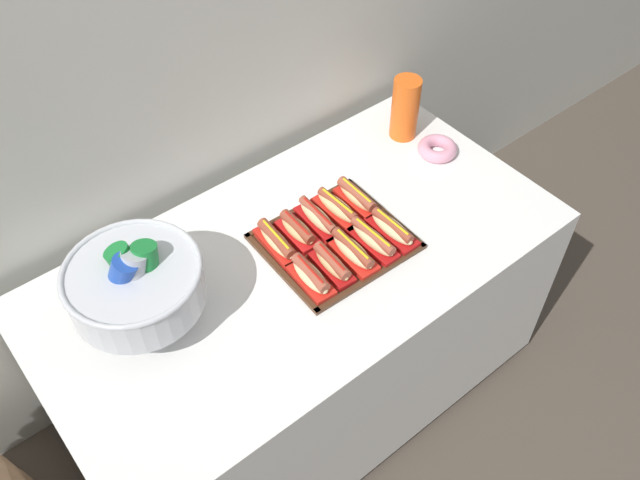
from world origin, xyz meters
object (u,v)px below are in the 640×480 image
(hot_dog_1, at_px, (332,264))
(hot_dog_3, at_px, (373,240))
(punch_bowl, at_px, (135,284))
(buffet_table, at_px, (302,327))
(hot_dog_9, at_px, (357,197))
(hot_dog_5, at_px, (277,241))
(hot_dog_2, at_px, (353,251))
(hot_dog_7, at_px, (318,218))
(hot_dog_4, at_px, (392,229))
(donut, at_px, (437,149))
(serving_tray, at_px, (335,242))
(hot_dog_6, at_px, (298,230))
(cup_stack, at_px, (405,108))
(hot_dog_0, at_px, (311,276))
(hot_dog_8, at_px, (338,208))

(hot_dog_1, bearing_deg, hot_dog_3, -1.58)
(punch_bowl, bearing_deg, buffet_table, -10.75)
(hot_dog_1, relative_size, hot_dog_9, 0.98)
(hot_dog_5, distance_m, hot_dog_9, 0.30)
(hot_dog_3, bearing_deg, punch_bowl, 163.29)
(hot_dog_2, distance_m, hot_dog_7, 0.17)
(hot_dog_4, relative_size, donut, 1.35)
(buffet_table, bearing_deg, serving_tray, -10.82)
(hot_dog_3, bearing_deg, hot_dog_6, 130.70)
(hot_dog_6, bearing_deg, punch_bowl, 177.27)
(hot_dog_2, bearing_deg, hot_dog_5, 130.70)
(serving_tray, xyz_separation_m, cup_stack, (0.50, 0.24, 0.11))
(hot_dog_1, bearing_deg, hot_dog_0, 178.42)
(donut, bearing_deg, hot_dog_0, -165.52)
(hot_dog_0, relative_size, hot_dog_4, 0.94)
(hot_dog_0, bearing_deg, hot_dog_4, -1.58)
(donut, bearing_deg, serving_tray, -169.58)
(hot_dog_1, height_order, hot_dog_7, hot_dog_7)
(hot_dog_4, xyz_separation_m, hot_dog_9, (0.00, 0.16, 0.00))
(hot_dog_4, bearing_deg, hot_dog_7, 130.70)
(hot_dog_4, distance_m, hot_dog_7, 0.22)
(hot_dog_2, distance_m, punch_bowl, 0.61)
(hot_dog_9, bearing_deg, donut, 2.81)
(hot_dog_7, xyz_separation_m, punch_bowl, (-0.57, 0.03, 0.11))
(hot_dog_8, xyz_separation_m, cup_stack, (0.43, 0.16, 0.08))
(serving_tray, distance_m, hot_dog_6, 0.12)
(hot_dog_0, relative_size, hot_dog_9, 1.01)
(hot_dog_6, xyz_separation_m, hot_dog_8, (0.15, -0.00, 0.00))
(hot_dog_2, bearing_deg, hot_dog_6, 112.87)
(hot_dog_0, relative_size, punch_bowl, 0.47)
(hot_dog_5, bearing_deg, punch_bowl, 177.06)
(hot_dog_8, relative_size, punch_bowl, 0.52)
(buffet_table, bearing_deg, punch_bowl, 169.25)
(hot_dog_2, height_order, cup_stack, cup_stack)
(hot_dog_5, height_order, hot_dog_8, hot_dog_8)
(hot_dog_9, bearing_deg, buffet_table, -167.93)
(cup_stack, bearing_deg, serving_tray, -154.30)
(hot_dog_2, xyz_separation_m, hot_dog_5, (-0.15, 0.17, -0.00))
(buffet_table, height_order, serving_tray, serving_tray)
(buffet_table, height_order, hot_dog_5, hot_dog_5)
(hot_dog_2, height_order, hot_dog_4, hot_dog_2)
(hot_dog_3, relative_size, donut, 1.37)
(hot_dog_6, xyz_separation_m, hot_dog_7, (0.07, -0.00, 0.00))
(hot_dog_3, relative_size, punch_bowl, 0.50)
(hot_dog_3, distance_m, hot_dog_6, 0.22)
(hot_dog_7, bearing_deg, hot_dog_1, -116.02)
(hot_dog_4, height_order, punch_bowl, punch_bowl)
(hot_dog_6, height_order, hot_dog_7, hot_dog_7)
(hot_dog_9, relative_size, punch_bowl, 0.46)
(hot_dog_5, relative_size, hot_dog_6, 1.17)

